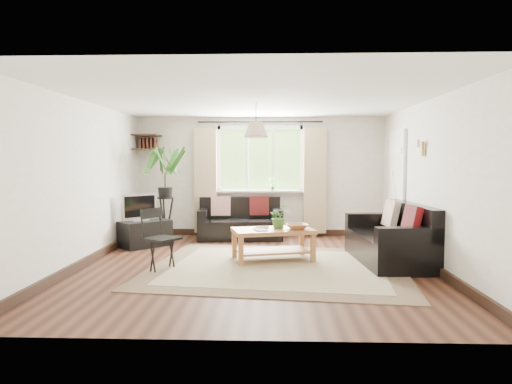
{
  "coord_description": "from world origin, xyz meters",
  "views": [
    {
      "loc": [
        0.25,
        -6.53,
        1.53
      ],
      "look_at": [
        0.0,
        0.4,
        1.05
      ],
      "focal_mm": 32.0,
      "sensor_mm": 36.0,
      "label": 1
    }
  ],
  "objects_px": {
    "tv_stand": "(145,234)",
    "coffee_table": "(273,245)",
    "sofa_right": "(389,235)",
    "folding_chair": "(162,240)",
    "sofa_back": "(240,219)",
    "palm_stand": "(165,194)"
  },
  "relations": [
    {
      "from": "sofa_back",
      "to": "palm_stand",
      "type": "height_order",
      "value": "palm_stand"
    },
    {
      "from": "sofa_right",
      "to": "folding_chair",
      "type": "xyz_separation_m",
      "value": [
        -3.28,
        -0.59,
        0.01
      ]
    },
    {
      "from": "sofa_back",
      "to": "coffee_table",
      "type": "relative_size",
      "value": 1.35
    },
    {
      "from": "tv_stand",
      "to": "folding_chair",
      "type": "distance_m",
      "value": 1.89
    },
    {
      "from": "sofa_back",
      "to": "palm_stand",
      "type": "xyz_separation_m",
      "value": [
        -1.41,
        -0.25,
        0.52
      ]
    },
    {
      "from": "tv_stand",
      "to": "folding_chair",
      "type": "bearing_deg",
      "value": -112.17
    },
    {
      "from": "coffee_table",
      "to": "tv_stand",
      "type": "xyz_separation_m",
      "value": [
        -2.27,
        1.07,
        -0.01
      ]
    },
    {
      "from": "sofa_back",
      "to": "sofa_right",
      "type": "height_order",
      "value": "sofa_right"
    },
    {
      "from": "folding_chair",
      "to": "tv_stand",
      "type": "bearing_deg",
      "value": 54.79
    },
    {
      "from": "sofa_right",
      "to": "palm_stand",
      "type": "height_order",
      "value": "palm_stand"
    },
    {
      "from": "sofa_back",
      "to": "sofa_right",
      "type": "xyz_separation_m",
      "value": [
        2.37,
        -2.0,
        0.04
      ]
    },
    {
      "from": "sofa_right",
      "to": "sofa_back",
      "type": "bearing_deg",
      "value": -134.79
    },
    {
      "from": "sofa_back",
      "to": "coffee_table",
      "type": "xyz_separation_m",
      "value": [
        0.64,
        -1.93,
        -0.14
      ]
    },
    {
      "from": "sofa_right",
      "to": "coffee_table",
      "type": "height_order",
      "value": "sofa_right"
    },
    {
      "from": "coffee_table",
      "to": "palm_stand",
      "type": "xyz_separation_m",
      "value": [
        -2.04,
        1.68,
        0.66
      ]
    },
    {
      "from": "sofa_right",
      "to": "folding_chair",
      "type": "height_order",
      "value": "folding_chair"
    },
    {
      "from": "tv_stand",
      "to": "coffee_table",
      "type": "bearing_deg",
      "value": -70.26
    },
    {
      "from": "sofa_right",
      "to": "coffee_table",
      "type": "xyz_separation_m",
      "value": [
        -1.73,
        0.07,
        -0.18
      ]
    },
    {
      "from": "folding_chair",
      "to": "coffee_table",
      "type": "bearing_deg",
      "value": -34.97
    },
    {
      "from": "sofa_back",
      "to": "palm_stand",
      "type": "relative_size",
      "value": 0.9
    },
    {
      "from": "tv_stand",
      "to": "palm_stand",
      "type": "height_order",
      "value": "palm_stand"
    },
    {
      "from": "tv_stand",
      "to": "folding_chair",
      "type": "height_order",
      "value": "folding_chair"
    }
  ]
}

